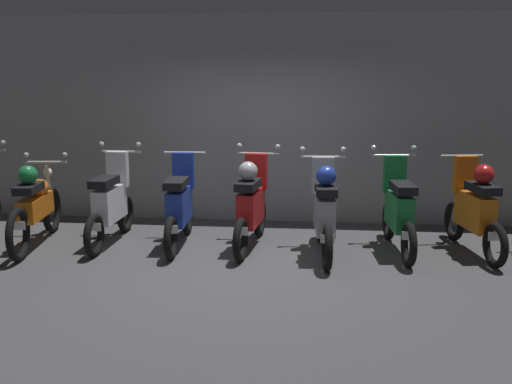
# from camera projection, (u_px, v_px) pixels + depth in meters

# --- Properties ---
(ground_plane) EXTENTS (80.00, 80.00, 0.00)m
(ground_plane) POSITION_uv_depth(u_px,v_px,m) (243.00, 268.00, 6.85)
(ground_plane) COLOR #424244
(back_wall) EXTENTS (16.00, 0.30, 3.04)m
(back_wall) POSITION_uv_depth(u_px,v_px,m) (262.00, 120.00, 8.88)
(back_wall) COLOR gray
(back_wall) RESTS_ON ground
(motorbike_slot_1) EXTENTS (0.59, 1.95, 1.15)m
(motorbike_slot_1) POSITION_uv_depth(u_px,v_px,m) (35.00, 206.00, 7.66)
(motorbike_slot_1) COLOR black
(motorbike_slot_1) RESTS_ON ground
(motorbike_slot_2) EXTENTS (0.59, 1.68, 1.29)m
(motorbike_slot_2) POSITION_uv_depth(u_px,v_px,m) (111.00, 204.00, 7.79)
(motorbike_slot_2) COLOR black
(motorbike_slot_2) RESTS_ON ground
(motorbike_slot_3) EXTENTS (0.56, 1.68, 1.18)m
(motorbike_slot_3) POSITION_uv_depth(u_px,v_px,m) (180.00, 206.00, 7.68)
(motorbike_slot_3) COLOR black
(motorbike_slot_3) RESTS_ON ground
(motorbike_slot_4) EXTENTS (0.59, 1.68, 1.29)m
(motorbike_slot_4) POSITION_uv_depth(u_px,v_px,m) (251.00, 204.00, 7.57)
(motorbike_slot_4) COLOR black
(motorbike_slot_4) RESTS_ON ground
(motorbike_slot_5) EXTENTS (0.59, 1.68, 1.29)m
(motorbike_slot_5) POSITION_uv_depth(u_px,v_px,m) (324.00, 210.00, 7.25)
(motorbike_slot_5) COLOR black
(motorbike_slot_5) RESTS_ON ground
(motorbike_slot_6) EXTENTS (0.59, 1.68, 1.29)m
(motorbike_slot_6) POSITION_uv_depth(u_px,v_px,m) (398.00, 210.00, 7.41)
(motorbike_slot_6) COLOR black
(motorbike_slot_6) RESTS_ON ground
(motorbike_slot_7) EXTENTS (0.57, 1.67, 1.18)m
(motorbike_slot_7) POSITION_uv_depth(u_px,v_px,m) (474.00, 208.00, 7.35)
(motorbike_slot_7) COLOR black
(motorbike_slot_7) RESTS_ON ground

